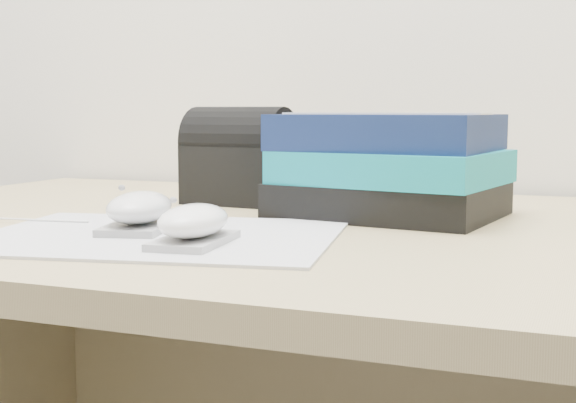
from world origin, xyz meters
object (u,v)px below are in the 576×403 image
at_px(mouse_rear, 140,211).
at_px(pouch, 240,157).
at_px(book_stack, 390,166).
at_px(mouse_front, 194,224).

bearing_deg(mouse_rear, pouch, 92.82).
bearing_deg(book_stack, mouse_rear, -132.90).
bearing_deg(mouse_front, pouch, 107.82).
relative_size(mouse_front, book_stack, 0.39).
bearing_deg(pouch, mouse_rear, -87.18).
xyz_separation_m(mouse_front, pouch, (-0.11, 0.35, 0.04)).
distance_m(mouse_front, pouch, 0.37).
relative_size(mouse_rear, book_stack, 0.44).
distance_m(mouse_rear, mouse_front, 0.12).
relative_size(mouse_front, pouch, 0.76).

